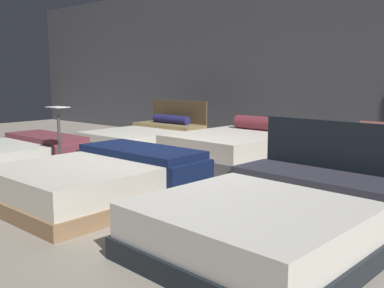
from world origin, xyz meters
TOP-DOWN VIEW (x-y plane):
  - ground_plane at (0.00, 0.00)m, footprint 18.00×18.00m
  - showroom_back_wall at (0.00, 3.78)m, footprint 18.00×0.06m
  - bed_0 at (-2.27, -1.08)m, footprint 1.62×2.08m
  - bed_1 at (0.01, -1.10)m, footprint 1.75×2.11m
  - bed_2 at (2.23, -1.03)m, footprint 1.76×2.21m
  - bed_3 at (-2.21, 1.68)m, footprint 1.67×2.12m
  - bed_4 at (-0.06, 1.56)m, footprint 1.70×2.01m
  - bed_5 at (2.21, 1.61)m, footprint 1.55×1.97m
  - price_sign at (-1.13, -0.91)m, footprint 0.28×0.24m

SIDE VIEW (x-z plane):
  - ground_plane at x=0.00m, z-range -0.02..0.00m
  - bed_3 at x=-2.21m, z-range -0.24..0.67m
  - bed_0 at x=-2.27m, z-range -0.03..0.45m
  - bed_1 at x=0.01m, z-range -0.03..0.49m
  - bed_2 at x=2.23m, z-range -0.25..0.72m
  - bed_4 at x=-0.06m, z-range -0.11..0.61m
  - bed_5 at x=2.21m, z-range -0.11..0.66m
  - price_sign at x=-1.13m, z-range -0.12..0.88m
  - showroom_back_wall at x=0.00m, z-range 0.00..3.50m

